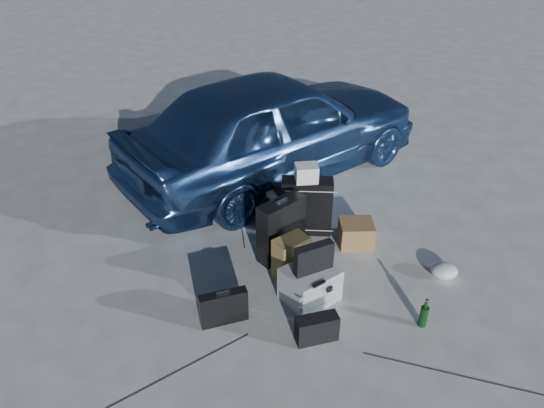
# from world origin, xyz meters

# --- Properties ---
(ground) EXTENTS (60.00, 60.00, 0.00)m
(ground) POSITION_xyz_m (0.00, 0.00, 0.00)
(ground) COLOR beige
(ground) RESTS_ON ground
(car) EXTENTS (4.50, 3.02, 1.42)m
(car) POSITION_xyz_m (0.47, 2.53, 0.71)
(car) COLOR #325A94
(car) RESTS_ON ground
(pelican_case) EXTENTS (0.59, 0.53, 0.36)m
(pelican_case) POSITION_xyz_m (0.04, 0.05, 0.18)
(pelican_case) COLOR #A3A6A8
(pelican_case) RESTS_ON ground
(laptop_bag) EXTENTS (0.40, 0.15, 0.29)m
(laptop_bag) POSITION_xyz_m (0.06, 0.04, 0.50)
(laptop_bag) COLOR black
(laptop_bag) RESTS_ON pelican_case
(briefcase) EXTENTS (0.45, 0.11, 0.35)m
(briefcase) POSITION_xyz_m (-0.82, -0.00, 0.17)
(briefcase) COLOR black
(briefcase) RESTS_ON ground
(suitcase_left) EXTENTS (0.56, 0.39, 0.69)m
(suitcase_left) POSITION_xyz_m (-0.01, 0.78, 0.35)
(suitcase_left) COLOR black
(suitcase_left) RESTS_ON ground
(suitcase_right) EXTENTS (0.60, 0.39, 0.68)m
(suitcase_right) POSITION_xyz_m (0.41, 1.12, 0.34)
(suitcase_right) COLOR black
(suitcase_right) RESTS_ON ground
(white_carton) EXTENTS (0.27, 0.23, 0.19)m
(white_carton) POSITION_xyz_m (0.39, 1.12, 0.77)
(white_carton) COLOR silver
(white_carton) RESTS_ON suitcase_right
(duffel_bag) EXTENTS (0.64, 0.36, 0.30)m
(duffel_bag) POSITION_xyz_m (0.26, 1.45, 0.15)
(duffel_bag) COLOR black
(duffel_bag) RESTS_ON ground
(flat_box_white) EXTENTS (0.47, 0.42, 0.07)m
(flat_box_white) POSITION_xyz_m (0.28, 1.45, 0.33)
(flat_box_white) COLOR silver
(flat_box_white) RESTS_ON duffel_bag
(flat_box_black) EXTENTS (0.32, 0.24, 0.06)m
(flat_box_black) POSITION_xyz_m (0.29, 1.45, 0.40)
(flat_box_black) COLOR black
(flat_box_black) RESTS_ON flat_box_white
(kraft_bag) EXTENTS (0.39, 0.30, 0.46)m
(kraft_bag) POSITION_xyz_m (-0.02, 0.44, 0.23)
(kraft_bag) COLOR olive
(kraft_bag) RESTS_ON ground
(cardboard_box) EXTENTS (0.44, 0.41, 0.27)m
(cardboard_box) POSITION_xyz_m (0.85, 0.73, 0.14)
(cardboard_box) COLOR brown
(cardboard_box) RESTS_ON ground
(plastic_bag) EXTENTS (0.34, 0.31, 0.15)m
(plastic_bag) POSITION_xyz_m (1.48, -0.06, 0.07)
(plastic_bag) COLOR silver
(plastic_bag) RESTS_ON ground
(messenger_bag) EXTENTS (0.38, 0.15, 0.27)m
(messenger_bag) POSITION_xyz_m (-0.09, -0.47, 0.13)
(messenger_bag) COLOR black
(messenger_bag) RESTS_ON ground
(green_bottle) EXTENTS (0.08, 0.08, 0.30)m
(green_bottle) POSITION_xyz_m (0.91, -0.60, 0.15)
(green_bottle) COLOR black
(green_bottle) RESTS_ON ground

